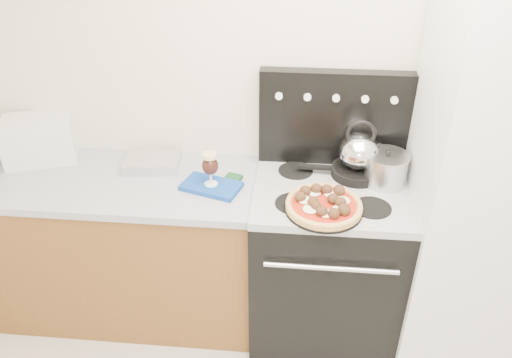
# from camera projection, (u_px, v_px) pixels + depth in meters

# --- Properties ---
(room_shell) EXTENTS (3.52, 3.01, 2.52)m
(room_shell) POSITION_uv_depth(u_px,v_px,m) (324.00, 253.00, 1.53)
(room_shell) COLOR #B9B3A9
(room_shell) RESTS_ON ground
(base_cabinet) EXTENTS (1.45, 0.60, 0.86)m
(base_cabinet) POSITION_uv_depth(u_px,v_px,m) (127.00, 249.00, 2.81)
(base_cabinet) COLOR brown
(base_cabinet) RESTS_ON ground
(countertop) EXTENTS (1.48, 0.63, 0.04)m
(countertop) POSITION_uv_depth(u_px,v_px,m) (116.00, 182.00, 2.58)
(countertop) COLOR #A4A4AF
(countertop) RESTS_ON base_cabinet
(stove_body) EXTENTS (0.76, 0.65, 0.88)m
(stove_body) POSITION_uv_depth(u_px,v_px,m) (324.00, 263.00, 2.70)
(stove_body) COLOR black
(stove_body) RESTS_ON ground
(cooktop) EXTENTS (0.76, 0.65, 0.04)m
(cooktop) POSITION_uv_depth(u_px,v_px,m) (331.00, 192.00, 2.46)
(cooktop) COLOR #ADADB2
(cooktop) RESTS_ON stove_body
(backguard) EXTENTS (0.76, 0.08, 0.50)m
(backguard) POSITION_uv_depth(u_px,v_px,m) (334.00, 118.00, 2.55)
(backguard) COLOR black
(backguard) RESTS_ON cooktop
(fridge) EXTENTS (0.64, 0.68, 1.90)m
(fridge) POSITION_uv_depth(u_px,v_px,m) (481.00, 194.00, 2.35)
(fridge) COLOR silver
(fridge) RESTS_ON ground
(toaster_oven) EXTENTS (0.43, 0.37, 0.23)m
(toaster_oven) POSITION_uv_depth(u_px,v_px,m) (40.00, 139.00, 2.69)
(toaster_oven) COLOR silver
(toaster_oven) RESTS_ON countertop
(foil_sheet) EXTENTS (0.30, 0.24, 0.06)m
(foil_sheet) POSITION_uv_depth(u_px,v_px,m) (153.00, 162.00, 2.65)
(foil_sheet) COLOR white
(foil_sheet) RESTS_ON countertop
(oven_mitt) EXTENTS (0.32, 0.24, 0.02)m
(oven_mitt) POSITION_uv_depth(u_px,v_px,m) (211.00, 186.00, 2.48)
(oven_mitt) COLOR #133F9A
(oven_mitt) RESTS_ON countertop
(beer_glass) EXTENTS (0.10, 0.10, 0.18)m
(beer_glass) POSITION_uv_depth(u_px,v_px,m) (210.00, 169.00, 2.42)
(beer_glass) COLOR black
(beer_glass) RESTS_ON oven_mitt
(pizza_pan) EXTENTS (0.42, 0.42, 0.01)m
(pizza_pan) POSITION_uv_depth(u_px,v_px,m) (324.00, 209.00, 2.29)
(pizza_pan) COLOR black
(pizza_pan) RESTS_ON cooktop
(pizza) EXTENTS (0.36, 0.36, 0.05)m
(pizza) POSITION_uv_depth(u_px,v_px,m) (324.00, 204.00, 2.27)
(pizza) COLOR #EBBE4B
(pizza) RESTS_ON pizza_pan
(skillet) EXTENTS (0.26, 0.26, 0.05)m
(skillet) POSITION_uv_depth(u_px,v_px,m) (356.00, 171.00, 2.54)
(skillet) COLOR black
(skillet) RESTS_ON cooktop
(tea_kettle) EXTENTS (0.23, 0.23, 0.22)m
(tea_kettle) POSITION_uv_depth(u_px,v_px,m) (359.00, 149.00, 2.47)
(tea_kettle) COLOR white
(tea_kettle) RESTS_ON skillet
(stock_pot) EXTENTS (0.24, 0.24, 0.15)m
(stock_pot) POSITION_uv_depth(u_px,v_px,m) (385.00, 170.00, 2.45)
(stock_pot) COLOR #BBBBBB
(stock_pot) RESTS_ON cooktop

